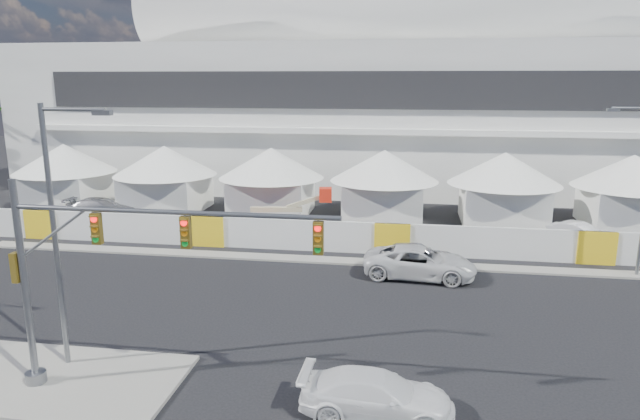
% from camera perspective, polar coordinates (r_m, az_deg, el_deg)
% --- Properties ---
extents(ground, '(160.00, 160.00, 0.00)m').
position_cam_1_polar(ground, '(23.72, -9.19, -14.12)').
color(ground, black).
rests_on(ground, ground).
extents(median_island, '(10.00, 5.00, 0.15)m').
position_cam_1_polar(median_island, '(23.84, -25.92, -15.00)').
color(median_island, gray).
rests_on(median_island, ground).
extents(stadium, '(80.00, 24.80, 21.98)m').
position_cam_1_polar(stadium, '(61.55, 10.87, 11.54)').
color(stadium, silver).
rests_on(stadium, ground).
extents(tent_row, '(53.40, 8.40, 5.40)m').
position_cam_1_polar(tent_row, '(45.11, 0.70, 3.28)').
color(tent_row, white).
rests_on(tent_row, ground).
extents(hoarding_fence, '(70.00, 0.25, 2.00)m').
position_cam_1_polar(hoarding_fence, '(35.87, 7.23, -2.89)').
color(hoarding_fence, silver).
rests_on(hoarding_fence, ground).
extents(sedan_silver, '(2.70, 4.98, 1.61)m').
position_cam_1_polar(sedan_silver, '(33.34, 9.60, -4.55)').
color(sedan_silver, silver).
rests_on(sedan_silver, ground).
extents(pickup_curb, '(3.29, 6.34, 1.71)m').
position_cam_1_polar(pickup_curb, '(32.05, 9.97, -5.19)').
color(pickup_curb, silver).
rests_on(pickup_curb, ground).
extents(pickup_near, '(2.15, 5.07, 1.46)m').
position_cam_1_polar(pickup_near, '(19.53, 5.69, -17.93)').
color(pickup_near, white).
rests_on(pickup_near, ground).
extents(lot_car_a, '(3.75, 4.14, 1.37)m').
position_cam_1_polar(lot_car_a, '(41.84, 24.53, -2.13)').
color(lot_car_a, white).
rests_on(lot_car_a, ground).
extents(lot_car_c, '(2.65, 5.82, 1.65)m').
position_cam_1_polar(lot_car_c, '(47.70, -20.98, 0.10)').
color(lot_car_c, '#A6A6AB').
rests_on(lot_car_c, ground).
extents(traffic_mast, '(11.31, 0.72, 7.37)m').
position_cam_1_polar(traffic_mast, '(20.73, -22.14, -6.03)').
color(traffic_mast, gray).
rests_on(traffic_mast, median_island).
extents(streetlight_median, '(2.71, 0.27, 9.79)m').
position_cam_1_polar(streetlight_median, '(22.61, -24.61, -0.92)').
color(streetlight_median, gray).
rests_on(streetlight_median, median_island).
extents(boom_lift, '(6.84, 2.00, 3.42)m').
position_cam_1_polar(boom_lift, '(39.89, -5.09, -1.33)').
color(boom_lift, red).
rests_on(boom_lift, ground).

